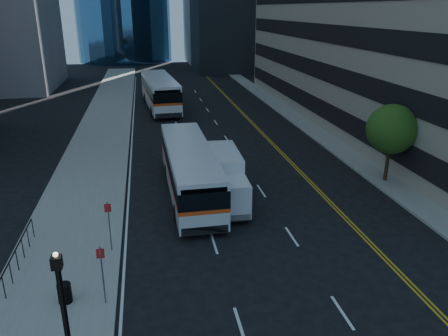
% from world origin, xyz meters
% --- Properties ---
extents(ground, '(160.00, 160.00, 0.00)m').
position_xyz_m(ground, '(0.00, 0.00, 0.00)').
color(ground, black).
rests_on(ground, ground).
extents(sidewalk_west, '(5.00, 90.00, 0.15)m').
position_xyz_m(sidewalk_west, '(-10.50, 25.00, 0.07)').
color(sidewalk_west, gray).
rests_on(sidewalk_west, ground).
extents(sidewalk_east, '(2.00, 90.00, 0.15)m').
position_xyz_m(sidewalk_east, '(9.00, 25.00, 0.07)').
color(sidewalk_east, gray).
rests_on(sidewalk_east, ground).
extents(street_tree, '(3.20, 3.20, 5.10)m').
position_xyz_m(street_tree, '(9.00, 8.00, 3.64)').
color(street_tree, '#332114').
rests_on(street_tree, sidewalk_east).
extents(lamp_post, '(0.28, 0.28, 4.56)m').
position_xyz_m(lamp_post, '(-9.00, -6.00, 2.72)').
color(lamp_post, black).
rests_on(lamp_post, sidewalk_west).
extents(bus_front, '(2.81, 11.92, 3.06)m').
position_xyz_m(bus_front, '(-4.00, 8.31, 1.67)').
color(bus_front, silver).
rests_on(bus_front, ground).
extents(bus_rear, '(4.07, 13.82, 3.51)m').
position_xyz_m(bus_rear, '(-4.73, 34.05, 1.92)').
color(bus_rear, white).
rests_on(bus_rear, ground).
extents(box_truck, '(2.28, 6.25, 2.96)m').
position_xyz_m(box_truck, '(-2.21, 6.75, 1.57)').
color(box_truck, silver).
rests_on(box_truck, ground).
extents(trash_can, '(0.65, 0.65, 0.79)m').
position_xyz_m(trash_can, '(-9.94, -1.64, 0.55)').
color(trash_can, black).
rests_on(trash_can, sidewalk_west).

